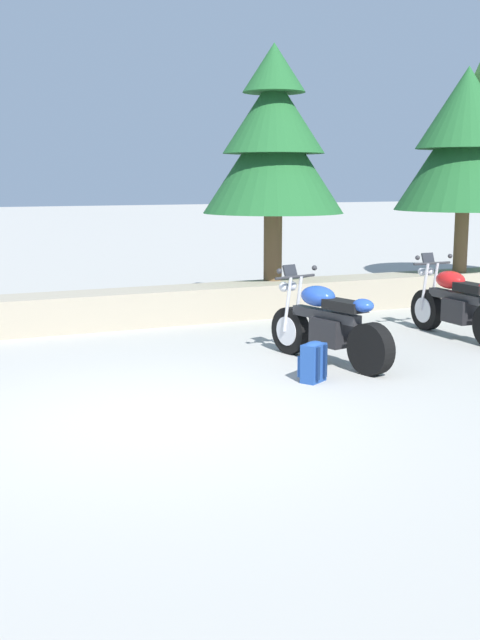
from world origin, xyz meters
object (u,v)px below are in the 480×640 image
(motorcycle_red_far_right, at_px, (457,305))
(rider_backpack, at_px, (313,361))
(pine_tree_mid_left, at_px, (274,143))
(motorcycle_blue_centre, at_px, (327,325))
(pine_tree_mid_right, at_px, (466,142))

(motorcycle_red_far_right, height_order, rider_backpack, motorcycle_red_far_right)
(motorcycle_red_far_right, distance_m, pine_tree_mid_left, 4.21)
(motorcycle_red_far_right, distance_m, rider_backpack, 3.42)
(motorcycle_blue_centre, distance_m, pine_tree_mid_left, 4.61)
(rider_backpack, height_order, pine_tree_mid_right, pine_tree_mid_right)
(motorcycle_blue_centre, bearing_deg, rider_backpack, -129.66)
(rider_backpack, bearing_deg, pine_tree_mid_right, 37.12)
(motorcycle_red_far_right, xyz_separation_m, rider_backpack, (-3.14, -1.35, -0.24))
(motorcycle_blue_centre, height_order, rider_backpack, motorcycle_blue_centre)
(motorcycle_red_far_right, xyz_separation_m, pine_tree_mid_left, (-1.41, 3.17, 2.38))
(pine_tree_mid_left, bearing_deg, pine_tree_mid_right, -6.34)
(pine_tree_mid_left, bearing_deg, motorcycle_red_far_right, -66.01)
(motorcycle_red_far_right, bearing_deg, motorcycle_blue_centre, -166.27)
(pine_tree_mid_right, bearing_deg, motorcycle_red_far_right, -129.78)
(pine_tree_mid_left, bearing_deg, rider_backpack, -110.90)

